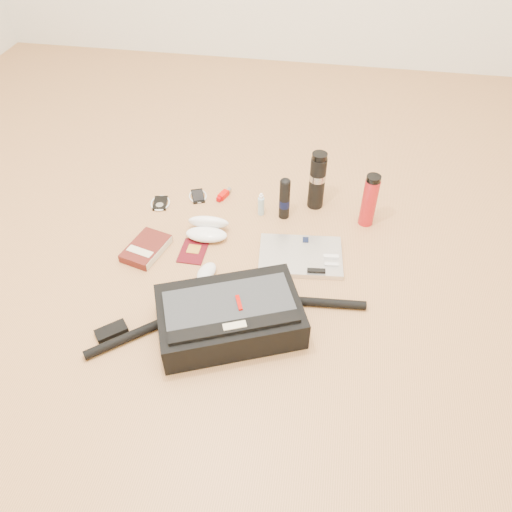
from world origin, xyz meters
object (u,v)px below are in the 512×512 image
Objects in this scene: book at (146,249)px; thermos_black at (317,180)px; messenger_bag at (229,316)px; thermos_red at (369,201)px; laptop at (301,256)px.

book is 0.76m from thermos_black.
book is at bearing -146.90° from thermos_black.
thermos_red is at bearing 32.55° from messenger_bag.
messenger_bag is at bearing -124.04° from laptop.
thermos_black is at bearing 50.00° from messenger_bag.
laptop is at bearing 39.36° from messenger_bag.
laptop is 0.37m from thermos_red.
messenger_bag is 0.51m from book.
messenger_bag is 3.84× the size of thermos_red.
book is (-0.60, -0.07, 0.01)m from laptop.
thermos_red is (0.24, 0.26, 0.11)m from laptop.
book is at bearing -179.54° from laptop.
messenger_bag is at bearing -107.54° from thermos_black.
laptop is 0.61m from book.
thermos_red is (0.22, -0.08, -0.02)m from thermos_black.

